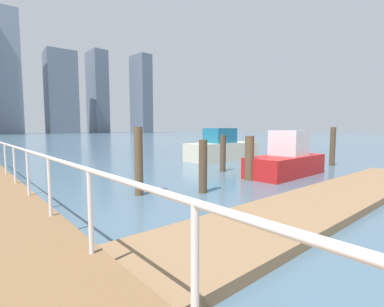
{
  "coord_description": "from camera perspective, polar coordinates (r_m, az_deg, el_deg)",
  "views": [
    {
      "loc": [
        -4.34,
        8.63,
        1.95
      ],
      "look_at": [
        1.53,
        15.46,
        1.13
      ],
      "focal_mm": 25.53,
      "sensor_mm": 36.0,
      "label": 1
    }
  ],
  "objects": [
    {
      "name": "dock_piling_2",
      "position": [
        10.58,
        11.89,
        -0.94
      ],
      "size": [
        0.34,
        0.34,
        1.69
      ],
      "primitive_type": "cylinder",
      "color": "brown",
      "rests_on": "ground_plane"
    },
    {
      "name": "dock_piling_3",
      "position": [
        16.24,
        27.31,
        1.31
      ],
      "size": [
        0.27,
        0.27,
        2.04
      ],
      "primitive_type": "cylinder",
      "color": "brown",
      "rests_on": "ground_plane"
    },
    {
      "name": "moored_boat_2",
      "position": [
        12.1,
        19.11,
        -1.34
      ],
      "size": [
        4.06,
        1.69,
        1.89
      ],
      "color": "red",
      "rests_on": "ground_plane"
    },
    {
      "name": "ground_plane",
      "position": [
        12.33,
        -19.6,
        -4.24
      ],
      "size": [
        300.0,
        300.0,
        0.0
      ],
      "primitive_type": "plane",
      "color": "slate"
    },
    {
      "name": "dock_piling_4",
      "position": [
        12.59,
        6.47,
        0.06
      ],
      "size": [
        0.26,
        0.26,
        1.67
      ],
      "primitive_type": "cylinder",
      "color": "brown",
      "rests_on": "ground_plane"
    },
    {
      "name": "skyline_tower_2",
      "position": [
        132.08,
        -34.62,
        13.68
      ],
      "size": [
        11.89,
        13.15,
        47.14
      ],
      "primitive_type": "cube",
      "rotation": [
        0.0,
        0.0,
        -0.08
      ],
      "color": "gray",
      "rests_on": "ground_plane"
    },
    {
      "name": "floating_dock",
      "position": [
        8.37,
        27.34,
        -8.25
      ],
      "size": [
        13.51,
        2.0,
        0.18
      ],
      "primitive_type": "cube",
      "color": "#93704C",
      "rests_on": "ground_plane"
    },
    {
      "name": "skyline_tower_3",
      "position": [
        136.81,
        -25.68,
        11.29
      ],
      "size": [
        12.98,
        14.04,
        35.53
      ],
      "primitive_type": "cube",
      "rotation": [
        0.0,
        0.0,
        -0.07
      ],
      "color": "slate",
      "rests_on": "ground_plane"
    },
    {
      "name": "boardwalk_railing",
      "position": [
        1.93,
        0.62,
        -15.8
      ],
      "size": [
        0.06,
        31.28,
        1.08
      ],
      "color": "white",
      "rests_on": "boardwalk"
    },
    {
      "name": "skyline_tower_4",
      "position": [
        149.82,
        -19.15,
        11.92
      ],
      "size": [
        7.1,
        13.04,
        40.62
      ],
      "primitive_type": "cube",
      "rotation": [
        0.0,
        0.0,
        0.02
      ],
      "color": "slate",
      "rests_on": "ground_plane"
    },
    {
      "name": "dock_piling_0",
      "position": [
        8.12,
        -11.08,
        -1.62
      ],
      "size": [
        0.25,
        0.25,
        2.01
      ],
      "primitive_type": "cylinder",
      "color": "brown",
      "rests_on": "ground_plane"
    },
    {
      "name": "moored_boat_0",
      "position": [
        17.3,
        6.3,
        1.06
      ],
      "size": [
        5.02,
        1.99,
        2.0
      ],
      "color": "beige",
      "rests_on": "ground_plane"
    },
    {
      "name": "dock_piling_5",
      "position": [
        8.3,
        2.31,
        -2.71
      ],
      "size": [
        0.25,
        0.25,
        1.63
      ],
      "primitive_type": "cylinder",
      "color": "brown",
      "rests_on": "ground_plane"
    },
    {
      "name": "skyline_tower_5",
      "position": [
        138.64,
        -10.58,
        12.0
      ],
      "size": [
        6.94,
        11.42,
        37.35
      ],
      "primitive_type": "cube",
      "rotation": [
        0.0,
        0.0,
        0.09
      ],
      "color": "slate",
      "rests_on": "ground_plane"
    }
  ]
}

